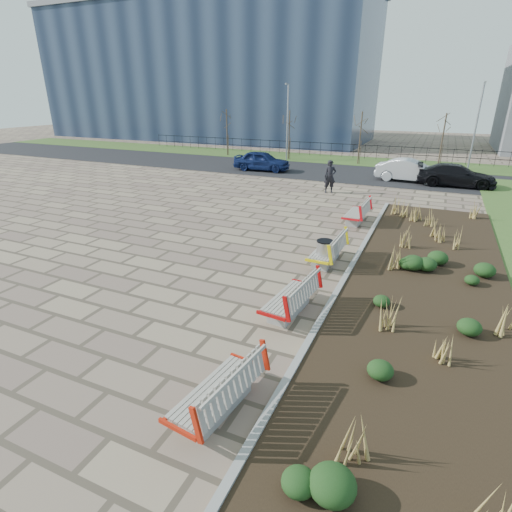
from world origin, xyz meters
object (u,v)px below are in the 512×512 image
at_px(bench_c, 326,249).
at_px(litter_bin, 324,254).
at_px(lamp_west, 287,123).
at_px(car_blue, 262,161).
at_px(bench_a, 216,388).
at_px(car_black, 456,175).
at_px(bench_b, 289,295).
at_px(pedestrian, 330,177).
at_px(lamp_east, 475,129).
at_px(car_silver, 410,170).
at_px(bench_d, 356,211).

height_order(bench_c, litter_bin, bench_c).
bearing_deg(lamp_west, car_blue, -89.39).
bearing_deg(bench_a, car_black, 86.90).
relative_size(bench_b, car_black, 0.46).
bearing_deg(bench_c, car_black, 76.43).
distance_m(bench_c, pedestrian, 10.50).
bearing_deg(pedestrian, car_black, 11.35).
height_order(car_blue, lamp_west, lamp_west).
xyz_separation_m(bench_a, car_black, (4.11, 22.56, 0.18)).
distance_m(pedestrian, lamp_west, 12.40).
relative_size(bench_b, lamp_east, 0.35).
relative_size(pedestrian, lamp_east, 0.31).
bearing_deg(bench_c, litter_bin, -82.77).
relative_size(pedestrian, lamp_west, 0.31).
bearing_deg(lamp_west, bench_c, -66.35).
bearing_deg(lamp_west, litter_bin, -66.67).
xyz_separation_m(litter_bin, car_silver, (1.35, 15.82, 0.26)).
bearing_deg(litter_bin, bench_c, 95.52).
relative_size(bench_b, pedestrian, 1.13).
xyz_separation_m(bench_d, pedestrian, (-2.55, 5.15, 0.43)).
height_order(bench_c, pedestrian, pedestrian).
distance_m(litter_bin, lamp_east, 21.69).
bearing_deg(bench_d, car_silver, 84.18).
xyz_separation_m(pedestrian, car_blue, (-6.40, 4.91, -0.20)).
xyz_separation_m(bench_a, bench_c, (0.00, 7.51, 0.00)).
xyz_separation_m(litter_bin, lamp_west, (-9.04, 20.96, 2.58)).
relative_size(car_blue, car_silver, 0.97).
distance_m(bench_d, pedestrian, 5.76).
bearing_deg(car_blue, lamp_west, -3.00).
height_order(bench_b, bench_c, same).
relative_size(bench_b, bench_d, 1.00).
relative_size(bench_c, pedestrian, 1.13).
bearing_deg(car_blue, car_silver, -91.87).
distance_m(bench_d, car_black, 10.84).
bearing_deg(lamp_east, car_black, -99.16).
bearing_deg(bench_a, lamp_west, 115.02).
distance_m(car_black, lamp_east, 6.05).
height_order(bench_c, car_silver, car_silver).
relative_size(bench_a, car_blue, 0.51).
relative_size(bench_a, bench_d, 1.00).
distance_m(litter_bin, pedestrian, 10.91).
bearing_deg(litter_bin, lamp_east, 76.68).
bearing_deg(bench_c, lamp_east, 78.04).
height_order(pedestrian, car_silver, pedestrian).
height_order(car_blue, car_black, car_blue).
relative_size(bench_d, pedestrian, 1.13).
height_order(bench_d, car_blue, car_blue).
relative_size(lamp_west, lamp_east, 1.00).
relative_size(bench_d, lamp_west, 0.35).
height_order(pedestrian, car_black, pedestrian).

